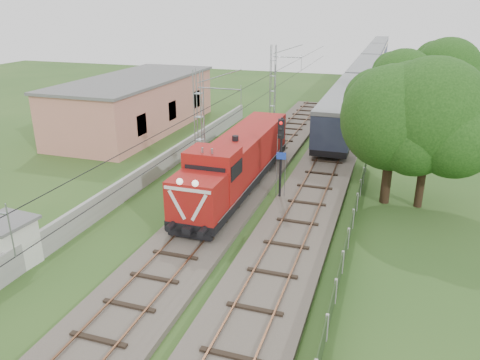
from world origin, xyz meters
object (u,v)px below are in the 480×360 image
(locomotive, at_px, (238,161))
(coach_rake, at_px, (369,64))
(signal_post, at_px, (281,145))
(relay_hut, at_px, (8,244))

(locomotive, xyz_separation_m, coach_rake, (5.00, 53.48, 0.39))
(signal_post, relative_size, relay_hut, 2.15)
(coach_rake, relative_size, relay_hut, 36.01)
(coach_rake, distance_m, relay_hut, 67.33)
(coach_rake, xyz_separation_m, signal_post, (-1.90, -54.21, 1.23))
(locomotive, height_order, signal_post, signal_post)
(signal_post, height_order, relay_hut, signal_post)
(signal_post, bearing_deg, coach_rake, 87.99)
(coach_rake, bearing_deg, signal_post, -92.01)
(locomotive, height_order, relay_hut, locomotive)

